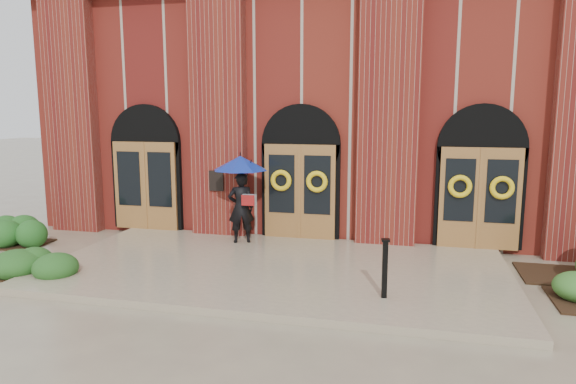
% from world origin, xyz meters
% --- Properties ---
extents(ground, '(90.00, 90.00, 0.00)m').
position_xyz_m(ground, '(0.00, 0.00, 0.00)').
color(ground, gray).
rests_on(ground, ground).
extents(landing, '(10.00, 5.30, 0.15)m').
position_xyz_m(landing, '(0.00, 0.15, 0.07)').
color(landing, tan).
rests_on(landing, ground).
extents(church_building, '(16.20, 12.53, 7.00)m').
position_xyz_m(church_building, '(0.00, 8.78, 3.50)').
color(church_building, maroon).
rests_on(church_building, ground).
extents(man_with_umbrella, '(1.85, 1.85, 2.24)m').
position_xyz_m(man_with_umbrella, '(-1.36, 1.90, 1.72)').
color(man_with_umbrella, black).
rests_on(man_with_umbrella, landing).
extents(metal_post, '(0.17, 0.17, 1.10)m').
position_xyz_m(metal_post, '(2.44, -1.25, 0.73)').
color(metal_post, black).
rests_on(metal_post, landing).
extents(hedge_front_left, '(1.58, 1.35, 0.56)m').
position_xyz_m(hedge_front_left, '(-5.10, -1.04, 0.28)').
color(hedge_front_left, '#204B1A').
rests_on(hedge_front_left, ground).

